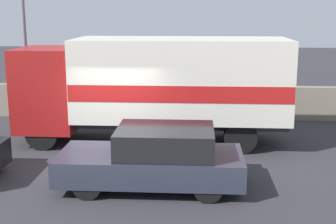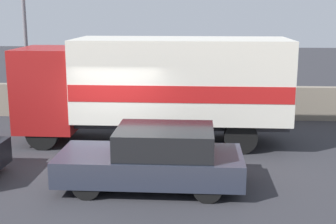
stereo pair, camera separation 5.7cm
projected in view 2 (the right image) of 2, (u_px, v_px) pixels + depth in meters
The scene contains 5 objects.
ground_plane at pixel (108, 170), 11.94m from camera, with size 80.00×80.00×0.00m, color #2D2D33.
stone_wall_backdrop at pixel (138, 101), 17.65m from camera, with size 60.00×0.35×1.24m.
street_lamp at pixel (23, 5), 16.14m from camera, with size 0.56×0.28×7.19m.
box_truck at pixel (158, 84), 14.02m from camera, with size 8.03×2.49×3.18m.
car_hatchback at pixel (155, 158), 10.65m from camera, with size 4.18×1.84×1.41m.
Camera 2 is at (2.31, -11.22, 4.01)m, focal length 50.00 mm.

